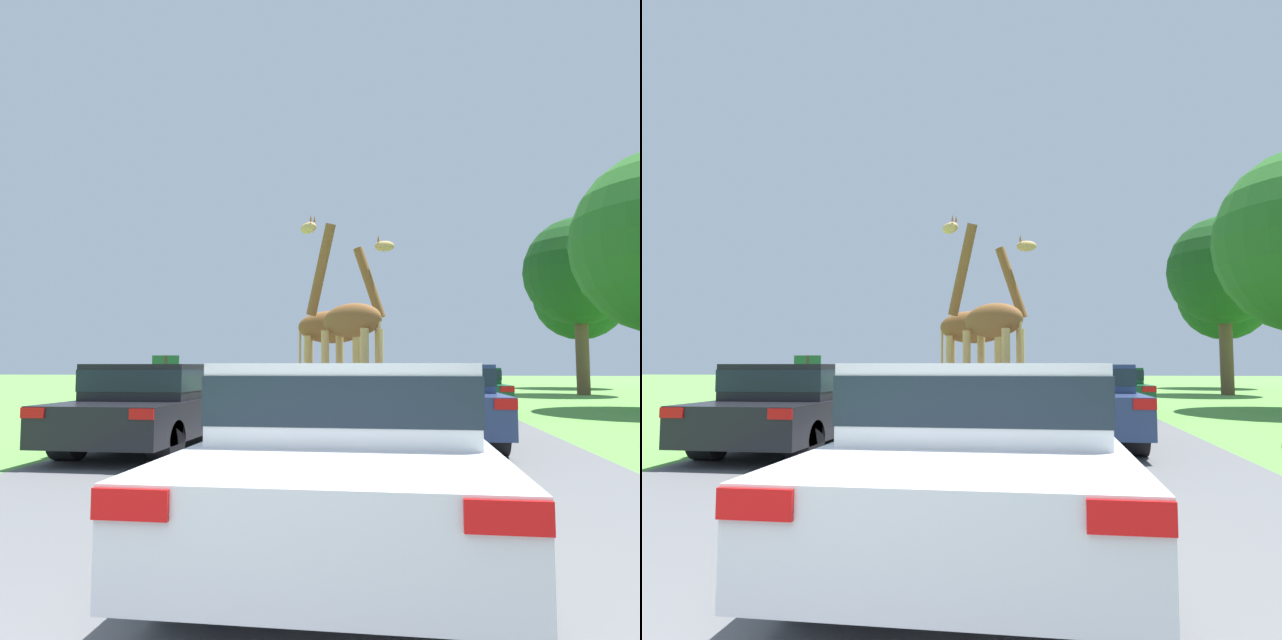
{
  "view_description": "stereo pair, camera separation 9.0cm",
  "coord_description": "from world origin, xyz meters",
  "views": [
    {
      "loc": [
        0.98,
        -0.95,
        1.36
      ],
      "look_at": [
        -1.16,
        14.97,
        2.65
      ],
      "focal_mm": 32.0,
      "sensor_mm": 36.0,
      "label": 1
    },
    {
      "loc": [
        1.07,
        -0.94,
        1.36
      ],
      "look_at": [
        -1.16,
        14.97,
        2.65
      ],
      "focal_mm": 32.0,
      "sensor_mm": 36.0,
      "label": 2
    }
  ],
  "objects": [
    {
      "name": "car_far_ahead",
      "position": [
        2.93,
        15.95,
        0.71
      ],
      "size": [
        1.88,
        4.41,
        1.3
      ],
      "color": "#144C28",
      "rests_on": "ground"
    },
    {
      "name": "car_verge_right",
      "position": [
        -3.06,
        25.5,
        0.74
      ],
      "size": [
        1.82,
        4.21,
        1.4
      ],
      "color": "#561914",
      "rests_on": "ground"
    },
    {
      "name": "giraffe_companion",
      "position": [
        -0.22,
        12.86,
        2.31
      ],
      "size": [
        2.42,
        2.06,
        5.31
      ],
      "rotation": [
        0.0,
        0.0,
        0.89
      ],
      "color": "tan",
      "rests_on": "ground"
    },
    {
      "name": "giraffe_near_road",
      "position": [
        -0.68,
        14.98,
        2.29
      ],
      "size": [
        2.74,
        0.77,
        5.04
      ],
      "rotation": [
        0.0,
        0.0,
        -1.55
      ],
      "color": "tan",
      "rests_on": "ground"
    },
    {
      "name": "car_lead_maroon",
      "position": [
        0.62,
        3.52,
        0.73
      ],
      "size": [
        1.93,
        4.17,
        1.37
      ],
      "color": "silver",
      "rests_on": "ground"
    },
    {
      "name": "car_rear_follower",
      "position": [
        1.75,
        9.31,
        0.75
      ],
      "size": [
        1.76,
        4.18,
        1.38
      ],
      "color": "navy",
      "rests_on": "ground"
    },
    {
      "name": "car_queue_left",
      "position": [
        -3.01,
        8.07,
        0.73
      ],
      "size": [
        1.84,
        4.13,
        1.38
      ],
      "color": "black",
      "rests_on": "ground"
    },
    {
      "name": "sign_post",
      "position": [
        -4.79,
        12.76,
        1.13
      ],
      "size": [
        0.7,
        0.08,
        1.62
      ],
      "color": "#4C3823",
      "rests_on": "ground"
    },
    {
      "name": "tree_left_edge",
      "position": [
        12.22,
        35.77,
        5.68
      ],
      "size": [
        5.51,
        5.51,
        8.46
      ],
      "color": "brown",
      "rests_on": "ground"
    },
    {
      "name": "car_queue_right",
      "position": [
        -0.51,
        20.32,
        0.75
      ],
      "size": [
        1.75,
        3.98,
        1.41
      ],
      "color": "gray",
      "rests_on": "ground"
    },
    {
      "name": "tree_far_right",
      "position": [
        9.63,
        27.22,
        5.81
      ],
      "size": [
        5.15,
        5.15,
        8.43
      ],
      "color": "brown",
      "rests_on": "ground"
    },
    {
      "name": "road",
      "position": [
        0.0,
        30.0,
        0.0
      ],
      "size": [
        7.98,
        120.0,
        0.0
      ],
      "color": "#5B5B5E",
      "rests_on": "ground"
    }
  ]
}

